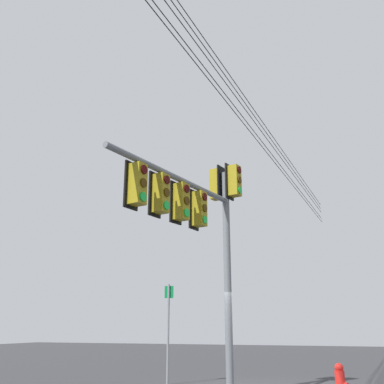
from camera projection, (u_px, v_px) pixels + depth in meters
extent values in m
cylinder|color=slate|center=(228.00, 275.00, 11.94)|extent=(0.20, 0.20, 5.91)
cylinder|color=slate|center=(177.00, 178.00, 10.61)|extent=(4.76, 1.36, 0.14)
cube|color=olive|center=(235.00, 181.00, 12.56)|extent=(0.37, 0.37, 0.90)
cube|color=black|center=(229.00, 182.00, 12.65)|extent=(0.44, 0.15, 1.04)
cylinder|color=#360503|center=(239.00, 170.00, 12.56)|extent=(0.20, 0.08, 0.20)
cylinder|color=#3C2703|center=(240.00, 180.00, 12.48)|extent=(0.20, 0.08, 0.20)
cylinder|color=green|center=(240.00, 190.00, 12.39)|extent=(0.20, 0.08, 0.20)
cube|color=olive|center=(216.00, 184.00, 12.88)|extent=(0.37, 0.37, 0.90)
cube|color=black|center=(221.00, 183.00, 12.79)|extent=(0.44, 0.15, 1.04)
cylinder|color=#360503|center=(211.00, 176.00, 13.05)|extent=(0.20, 0.08, 0.20)
cylinder|color=#3C2703|center=(212.00, 185.00, 12.96)|extent=(0.20, 0.08, 0.20)
cylinder|color=green|center=(212.00, 195.00, 12.87)|extent=(0.20, 0.08, 0.20)
cube|color=olive|center=(199.00, 209.00, 11.26)|extent=(0.36, 0.36, 0.90)
cube|color=black|center=(194.00, 210.00, 11.35)|extent=(0.44, 0.14, 1.04)
cylinder|color=#360503|center=(205.00, 197.00, 11.27)|extent=(0.20, 0.07, 0.20)
cylinder|color=#3C2703|center=(205.00, 208.00, 11.18)|extent=(0.20, 0.07, 0.20)
cylinder|color=green|center=(205.00, 220.00, 11.09)|extent=(0.20, 0.07, 0.20)
cube|color=olive|center=(181.00, 202.00, 10.61)|extent=(0.37, 0.37, 0.90)
cube|color=black|center=(176.00, 203.00, 10.71)|extent=(0.43, 0.16, 1.04)
cylinder|color=#360503|center=(187.00, 189.00, 10.61)|extent=(0.20, 0.09, 0.20)
cylinder|color=#3C2703|center=(187.00, 201.00, 10.52)|extent=(0.20, 0.09, 0.20)
cylinder|color=green|center=(187.00, 213.00, 10.43)|extent=(0.20, 0.09, 0.20)
cube|color=olive|center=(161.00, 194.00, 9.96)|extent=(0.36, 0.36, 0.90)
cube|color=black|center=(155.00, 195.00, 10.05)|extent=(0.44, 0.14, 1.04)
cylinder|color=#360503|center=(167.00, 180.00, 9.96)|extent=(0.20, 0.08, 0.20)
cylinder|color=#3C2703|center=(167.00, 192.00, 9.87)|extent=(0.20, 0.08, 0.20)
cylinder|color=green|center=(167.00, 205.00, 9.79)|extent=(0.20, 0.08, 0.20)
cube|color=olive|center=(138.00, 184.00, 9.31)|extent=(0.36, 0.36, 0.90)
cube|color=black|center=(131.00, 185.00, 9.39)|extent=(0.44, 0.14, 1.04)
cylinder|color=#360503|center=(144.00, 169.00, 9.31)|extent=(0.20, 0.08, 0.20)
cylinder|color=#3C2703|center=(144.00, 183.00, 9.22)|extent=(0.20, 0.08, 0.20)
cylinder|color=green|center=(143.00, 197.00, 9.13)|extent=(0.20, 0.08, 0.20)
cylinder|color=slate|center=(168.00, 333.00, 13.20)|extent=(0.07, 0.07, 2.87)
cube|color=#0C7238|center=(169.00, 292.00, 13.59)|extent=(0.06, 0.28, 0.37)
cube|color=white|center=(169.00, 292.00, 13.60)|extent=(0.03, 0.21, 0.31)
sphere|color=red|center=(339.00, 368.00, 10.13)|extent=(0.20, 0.20, 0.20)
cylinder|color=black|center=(239.00, 118.00, 14.80)|extent=(32.34, 3.73, 0.30)
cylinder|color=black|center=(239.00, 112.00, 14.87)|extent=(32.34, 3.73, 0.30)
cylinder|color=black|center=(239.00, 101.00, 14.99)|extent=(32.34, 3.73, 0.30)
cylinder|color=black|center=(239.00, 94.00, 15.07)|extent=(32.34, 3.73, 0.30)
cylinder|color=black|center=(238.00, 87.00, 15.15)|extent=(32.34, 3.73, 0.30)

